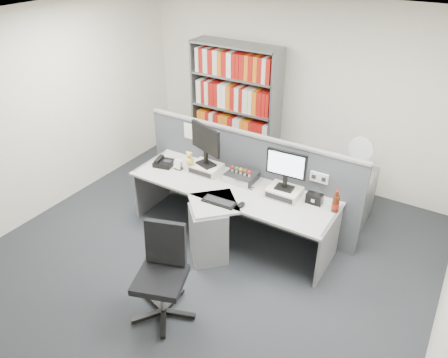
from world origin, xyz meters
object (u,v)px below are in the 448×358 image
Objects in this scene: keyboard at (219,202)px; desk_fan at (361,151)px; monitor_left at (206,142)px; filing_cabinet at (353,196)px; desk_phone at (164,163)px; speaker at (314,199)px; monitor_right at (286,167)px; cola_bottle at (336,204)px; shelving_unit at (235,110)px; mouse at (241,205)px; desk_calendar at (178,165)px; desk at (222,214)px; office_chair at (163,270)px; desktop_pc at (241,177)px.

desk_fan reaches higher than keyboard.
filing_cabinet is (1.67, 1.02, -0.79)m from monitor_left.
desk_phone is 1.53× the size of speaker.
monitor_right is 0.94× the size of desk_fan.
filing_cabinet is at bearing 92.50° from cola_bottle.
speaker is (2.04, 0.20, 0.02)m from desk_phone.
monitor_left reaches higher than keyboard.
shelving_unit is at bearing 136.20° from monitor_right.
speaker is at bearing -102.19° from desk_fan.
desk_calendar reaches higher than mouse.
shelving_unit reaches higher than cola_bottle.
mouse reaches higher than desk.
office_chair is (0.88, -1.46, -0.24)m from desk_calendar.
desk is 1.35m from cola_bottle.
monitor_right is 0.70m from desktop_pc.
desk_calendar is (-0.35, -0.14, -0.37)m from monitor_left.
mouse is at bearing -124.86° from monitor_right.
desk is 1.93m from desk_fan.
monitor_left is 0.77× the size of filing_cabinet.
desk_calendar is at bearing -174.40° from speaker.
desk_calendar is at bearing -174.52° from monitor_right.
desktop_pc is (0.49, 0.05, -0.37)m from monitor_left.
shelving_unit is (-0.43, 1.46, -0.17)m from monitor_left.
shelving_unit reaches higher than office_chair.
speaker is at bearing 60.63° from office_chair.
desk_phone reaches higher than desk.
mouse is 0.64× the size of speaker.
office_chair is at bearing -52.29° from desk_phone.
cola_bottle is 0.27× the size of office_chair.
shelving_unit reaches higher than speaker.
desk_fan is (2.10, -0.45, 0.05)m from shelving_unit.
monitor_left is at bearing 140.88° from desk.
desk_calendar reaches higher than keyboard.
desk_phone is at bearing -174.64° from monitor_right.
desk is at bearing -12.20° from desk_phone.
office_chair is (1.11, -1.44, -0.22)m from desk_phone.
filing_cabinet is (1.14, 1.54, -0.38)m from keyboard.
office_chair is at bearing -71.36° from monitor_left.
mouse is at bearing -30.36° from monitor_left.
cola_bottle reaches higher than desk_phone.
desk_fan reaches higher than mouse.
desktop_pc is at bearing 91.70° from office_chair.
speaker is at bearing -102.18° from filing_cabinet.
mouse is 1.05m from cola_bottle.
monitor_left reaches higher than cola_bottle.
desk_fan is (2.02, 1.15, 0.25)m from desk_calendar.
desk_fan reaches higher than desk_phone.
filing_cabinet is at bearing 39.24° from desktop_pc.
monitor_left reaches higher than desktop_pc.
speaker is at bearing 5.49° from desk_phone.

